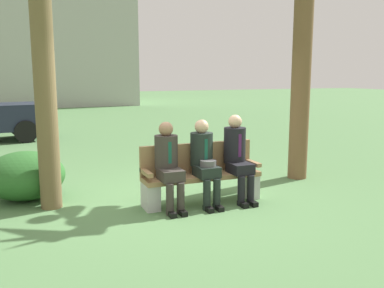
% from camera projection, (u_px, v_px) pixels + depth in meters
% --- Properties ---
extents(ground_plane, '(80.00, 80.00, 0.00)m').
position_uv_depth(ground_plane, '(173.00, 202.00, 6.47)').
color(ground_plane, '#527C49').
extents(park_bench, '(1.83, 0.44, 0.90)m').
position_uv_depth(park_bench, '(201.00, 175.00, 6.41)').
color(park_bench, '#99754C').
rests_on(park_bench, ground).
extents(seated_man_left, '(0.34, 0.72, 1.27)m').
position_uv_depth(seated_man_left, '(168.00, 161.00, 6.03)').
color(seated_man_left, '#38332D').
rests_on(seated_man_left, ground).
extents(seated_man_middle, '(0.34, 0.72, 1.28)m').
position_uv_depth(seated_man_middle, '(204.00, 158.00, 6.24)').
color(seated_man_middle, '#1E2823').
rests_on(seated_man_middle, ground).
extents(seated_man_right, '(0.34, 0.72, 1.33)m').
position_uv_depth(seated_man_right, '(237.00, 153.00, 6.46)').
color(seated_man_right, black).
rests_on(seated_man_right, ground).
extents(shrub_near_bench, '(1.22, 1.12, 0.76)m').
position_uv_depth(shrub_near_bench, '(25.00, 176.00, 6.54)').
color(shrub_near_bench, '#2C6529').
rests_on(shrub_near_bench, ground).
extents(building_backdrop, '(15.75, 7.80, 8.67)m').
position_uv_depth(building_backdrop, '(4.00, 34.00, 25.74)').
color(building_backdrop, '#A8AAA3').
rests_on(building_backdrop, ground).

